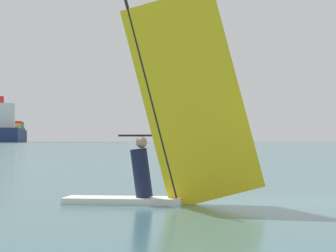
# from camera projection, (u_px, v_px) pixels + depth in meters

# --- Properties ---
(ground_plane) EXTENTS (4000.00, 4000.00, 0.00)m
(ground_plane) POSITION_uv_depth(u_px,v_px,m) (320.00, 203.00, 12.61)
(ground_plane) COLOR #386066
(windsurfer) EXTENTS (3.61, 2.06, 4.57)m
(windsurfer) POSITION_uv_depth(u_px,v_px,m) (163.00, 139.00, 12.42)
(windsurfer) COLOR white
(windsurfer) RESTS_ON ground_plane
(cargo_ship) EXTENTS (56.98, 163.59, 39.29)m
(cargo_ship) POSITION_uv_depth(u_px,v_px,m) (7.00, 132.00, 610.62)
(cargo_ship) COLOR navy
(cargo_ship) RESTS_ON ground_plane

